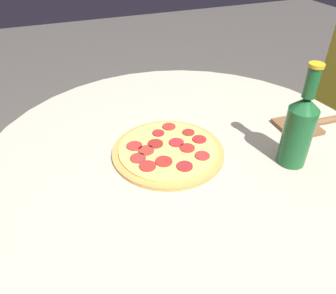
# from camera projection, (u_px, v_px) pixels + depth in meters

# --- Properties ---
(ground_plane) EXTENTS (8.00, 8.00, 0.00)m
(ground_plane) POSITION_uv_depth(u_px,v_px,m) (180.00, 291.00, 1.28)
(ground_plane) COLOR #4C4742
(table) EXTENTS (1.08, 1.08, 0.68)m
(table) POSITION_uv_depth(u_px,v_px,m) (183.00, 198.00, 0.98)
(table) COLOR #B2A893
(table) RESTS_ON ground_plane
(pizza) EXTENTS (0.29, 0.29, 0.02)m
(pizza) POSITION_uv_depth(u_px,v_px,m) (168.00, 151.00, 0.86)
(pizza) COLOR #C68E47
(pizza) RESTS_ON table
(beer_bottle) EXTENTS (0.07, 0.07, 0.26)m
(beer_bottle) POSITION_uv_depth(u_px,v_px,m) (299.00, 128.00, 0.78)
(beer_bottle) COLOR #195628
(beer_bottle) RESTS_ON table
(pizza_paddle) EXTENTS (0.12, 0.27, 0.02)m
(pizza_paddle) POSITION_uv_depth(u_px,v_px,m) (310.00, 124.00, 0.97)
(pizza_paddle) COLOR brown
(pizza_paddle) RESTS_ON table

